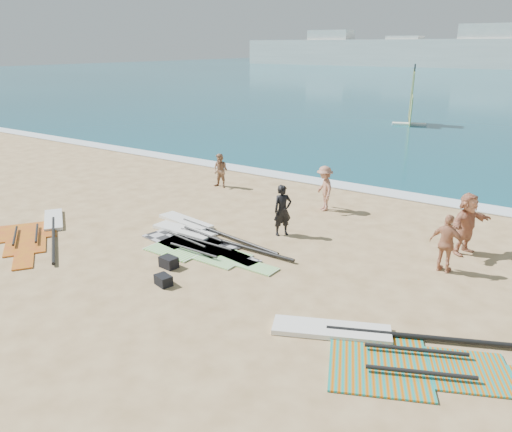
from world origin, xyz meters
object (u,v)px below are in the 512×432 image
Objects in this scene: gear_bag_far at (163,280)px; beachgoer_right at (467,224)px; beachgoer_mid at (324,188)px; rig_orange at (391,349)px; rig_red at (40,231)px; beachgoer_back at (447,244)px; beachgoer_left at (220,171)px; gear_bag_near at (169,262)px; person_wetsuit at (283,210)px; rig_green at (199,243)px; rig_grey at (196,233)px.

beachgoer_right is (6.30, 7.00, 0.85)m from gear_bag_far.
beachgoer_mid is (0.62, 8.44, 0.76)m from gear_bag_far.
rig_red is at bearing 155.85° from rig_orange.
beachgoer_mid is 6.39m from beachgoer_back.
beachgoer_mid is at bearing -8.27° from beachgoer_left.
person_wetsuit is at bearing 71.74° from gear_bag_near.
rig_green is 3.07m from gear_bag_far.
gear_bag_far reaches higher than rig_orange.
gear_bag_near reaches higher than gear_bag_far.
rig_green is at bearing 111.96° from gear_bag_far.
beachgoer_right reaches higher than beachgoer_mid.
rig_grey is 3.68× the size of beachgoer_left.
beachgoer_right reaches higher than rig_green.
rig_grey is at bearing 117.82° from gear_bag_far.
rig_orange is 7.35m from person_wetsuit.
beachgoer_right is (7.45, 4.15, 0.94)m from rig_green.
beachgoer_right is (12.79, 6.51, 0.94)m from rig_red.
beachgoer_back is at bearing 32.20° from gear_bag_near.
beachgoer_left is (-4.90, 8.82, 0.64)m from gear_bag_far.
rig_grey is at bearing 114.22° from gear_bag_near.
beachgoer_left reaches higher than rig_grey.
rig_green is 7.73m from beachgoer_back.
rig_grey is 11.26× the size of gear_bag_near.
beachgoer_left is 0.79× the size of beachgoer_right.
beachgoer_back is at bearing 40.45° from gear_bag_far.
beachgoer_left is 0.90× the size of beachgoer_back.
rig_green is 0.90× the size of rig_orange.
beachgoer_mid reaches higher than beachgoer_back.
gear_bag_far is 0.28× the size of beachgoer_back.
beachgoer_right reaches higher than rig_grey.
gear_bag_far is 8.12m from beachgoer_back.
beachgoer_right is at bearing 65.95° from rig_orange.
rig_orange is at bearing -16.53° from rig_green.
person_wetsuit is at bearing 67.61° from rig_red.
rig_red is at bearing 175.67° from gear_bag_far.
rig_red is 6.51m from gear_bag_far.
gear_bag_near is at bearing -55.41° from beachgoer_mid.
beachgoer_right is at bearing 40.93° from gear_bag_near.
rig_orange is 12.79m from rig_red.
rig_grey is 3.94m from gear_bag_far.
beachgoer_right is at bearing 48.02° from gear_bag_far.
rig_red is 14.38m from beachgoer_right.
gear_bag_near is 4.49m from person_wetsuit.
rig_grey is at bearing 135.63° from rig_orange.
beachgoer_right is at bearing -36.18° from person_wetsuit.
gear_bag_far is (1.15, -2.85, 0.09)m from rig_green.
rig_red is at bearing 158.39° from person_wetsuit.
rig_green is 5.93m from beachgoer_mid.
beachgoer_left is (-3.06, 5.34, 0.74)m from rig_grey.
beachgoer_left is (1.60, 8.33, 0.74)m from rig_red.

